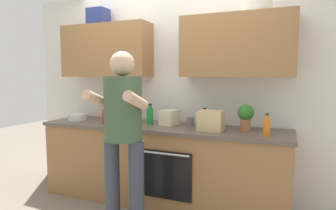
{
  "coord_description": "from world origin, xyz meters",
  "views": [
    {
      "loc": [
        1.31,
        -2.93,
        1.47
      ],
      "look_at": [
        0.14,
        -0.1,
        1.15
      ],
      "focal_mm": 30.65,
      "sensor_mm": 36.0,
      "label": 1
    }
  ],
  "objects_px": {
    "bottle_hotsauce": "(112,112)",
    "bottle_soda": "(150,116)",
    "bottle_water": "(205,120)",
    "grocery_bag_bread": "(211,121)",
    "person_standing": "(123,128)",
    "potted_herb": "(246,115)",
    "bottle_juice": "(267,127)",
    "bottle_wine": "(133,118)",
    "cup_stoneware": "(190,122)",
    "grocery_bag_rice": "(170,117)",
    "bottle_syrup": "(124,114)",
    "grocery_bag_crisps": "(112,116)",
    "mixing_bowl": "(78,117)"
  },
  "relations": [
    {
      "from": "bottle_wine",
      "to": "cup_stoneware",
      "type": "height_order",
      "value": "bottle_wine"
    },
    {
      "from": "bottle_juice",
      "to": "potted_herb",
      "type": "height_order",
      "value": "potted_herb"
    },
    {
      "from": "grocery_bag_rice",
      "to": "bottle_syrup",
      "type": "bearing_deg",
      "value": 173.06
    },
    {
      "from": "bottle_hotsauce",
      "to": "potted_herb",
      "type": "distance_m",
      "value": 1.69
    },
    {
      "from": "grocery_bag_crisps",
      "to": "grocery_bag_rice",
      "type": "bearing_deg",
      "value": 13.75
    },
    {
      "from": "grocery_bag_crisps",
      "to": "bottle_water",
      "type": "bearing_deg",
      "value": 9.1
    },
    {
      "from": "mixing_bowl",
      "to": "grocery_bag_rice",
      "type": "xyz_separation_m",
      "value": [
        1.21,
        0.13,
        0.05
      ]
    },
    {
      "from": "bottle_juice",
      "to": "bottle_wine",
      "type": "height_order",
      "value": "bottle_wine"
    },
    {
      "from": "bottle_water",
      "to": "bottle_juice",
      "type": "xyz_separation_m",
      "value": [
        0.66,
        -0.25,
        0.01
      ]
    },
    {
      "from": "bottle_soda",
      "to": "grocery_bag_rice",
      "type": "distance_m",
      "value": 0.23
    },
    {
      "from": "bottle_syrup",
      "to": "bottle_hotsauce",
      "type": "xyz_separation_m",
      "value": [
        -0.17,
        -0.02,
        0.02
      ]
    },
    {
      "from": "bottle_water",
      "to": "grocery_bag_bread",
      "type": "distance_m",
      "value": 0.22
    },
    {
      "from": "bottle_hotsauce",
      "to": "bottle_soda",
      "type": "height_order",
      "value": "bottle_hotsauce"
    },
    {
      "from": "bottle_water",
      "to": "bottle_soda",
      "type": "height_order",
      "value": "bottle_soda"
    },
    {
      "from": "bottle_juice",
      "to": "bottle_wine",
      "type": "bearing_deg",
      "value": 178.47
    },
    {
      "from": "bottle_syrup",
      "to": "grocery_bag_bread",
      "type": "distance_m",
      "value": 1.21
    },
    {
      "from": "grocery_bag_bread",
      "to": "bottle_soda",
      "type": "bearing_deg",
      "value": 171.37
    },
    {
      "from": "bottle_syrup",
      "to": "bottle_hotsauce",
      "type": "height_order",
      "value": "bottle_hotsauce"
    },
    {
      "from": "person_standing",
      "to": "bottle_soda",
      "type": "distance_m",
      "value": 0.75
    },
    {
      "from": "cup_stoneware",
      "to": "grocery_bag_crisps",
      "type": "xyz_separation_m",
      "value": [
        -0.91,
        -0.18,
        0.04
      ]
    },
    {
      "from": "bottle_water",
      "to": "bottle_soda",
      "type": "bearing_deg",
      "value": -173.29
    },
    {
      "from": "person_standing",
      "to": "bottle_water",
      "type": "height_order",
      "value": "person_standing"
    },
    {
      "from": "potted_herb",
      "to": "bottle_wine",
      "type": "bearing_deg",
      "value": -173.53
    },
    {
      "from": "bottle_soda",
      "to": "cup_stoneware",
      "type": "distance_m",
      "value": 0.47
    },
    {
      "from": "grocery_bag_bread",
      "to": "grocery_bag_crisps",
      "type": "bearing_deg",
      "value": 179.28
    },
    {
      "from": "bottle_wine",
      "to": "grocery_bag_bread",
      "type": "height_order",
      "value": "bottle_wine"
    },
    {
      "from": "grocery_bag_rice",
      "to": "bottle_wine",
      "type": "bearing_deg",
      "value": -151.21
    },
    {
      "from": "person_standing",
      "to": "potted_herb",
      "type": "bearing_deg",
      "value": 37.22
    },
    {
      "from": "grocery_bag_bread",
      "to": "mixing_bowl",
      "type": "bearing_deg",
      "value": 178.41
    },
    {
      "from": "person_standing",
      "to": "bottle_juice",
      "type": "xyz_separation_m",
      "value": [
        1.2,
        0.57,
        -0.01
      ]
    },
    {
      "from": "grocery_bag_bread",
      "to": "potted_herb",
      "type": "bearing_deg",
      "value": 19.46
    },
    {
      "from": "bottle_soda",
      "to": "cup_stoneware",
      "type": "xyz_separation_m",
      "value": [
        0.46,
        0.08,
        -0.05
      ]
    },
    {
      "from": "bottle_juice",
      "to": "mixing_bowl",
      "type": "height_order",
      "value": "bottle_juice"
    },
    {
      "from": "grocery_bag_bread",
      "to": "bottle_water",
      "type": "bearing_deg",
      "value": 121.91
    },
    {
      "from": "bottle_water",
      "to": "bottle_syrup",
      "type": "bearing_deg",
      "value": 176.28
    },
    {
      "from": "bottle_soda",
      "to": "cup_stoneware",
      "type": "height_order",
      "value": "bottle_soda"
    },
    {
      "from": "person_standing",
      "to": "bottle_juice",
      "type": "height_order",
      "value": "person_standing"
    },
    {
      "from": "person_standing",
      "to": "grocery_bag_crisps",
      "type": "relative_size",
      "value": 8.98
    },
    {
      "from": "bottle_water",
      "to": "cup_stoneware",
      "type": "xyz_separation_m",
      "value": [
        -0.17,
        0.01,
        -0.03
      ]
    },
    {
      "from": "cup_stoneware",
      "to": "potted_herb",
      "type": "relative_size",
      "value": 0.36
    },
    {
      "from": "mixing_bowl",
      "to": "bottle_wine",
      "type": "bearing_deg",
      "value": -4.79
    },
    {
      "from": "bottle_hotsauce",
      "to": "bottle_wine",
      "type": "distance_m",
      "value": 0.53
    },
    {
      "from": "bottle_syrup",
      "to": "mixing_bowl",
      "type": "distance_m",
      "value": 0.6
    },
    {
      "from": "potted_herb",
      "to": "grocery_bag_bread",
      "type": "bearing_deg",
      "value": -160.54
    },
    {
      "from": "bottle_juice",
      "to": "bottle_soda",
      "type": "distance_m",
      "value": 1.31
    },
    {
      "from": "bottle_soda",
      "to": "mixing_bowl",
      "type": "distance_m",
      "value": 0.99
    },
    {
      "from": "bottle_syrup",
      "to": "bottle_water",
      "type": "relative_size",
      "value": 0.96
    },
    {
      "from": "potted_herb",
      "to": "bottle_syrup",
      "type": "bearing_deg",
      "value": 174.67
    },
    {
      "from": "bottle_syrup",
      "to": "cup_stoneware",
      "type": "relative_size",
      "value": 2.07
    },
    {
      "from": "person_standing",
      "to": "cup_stoneware",
      "type": "xyz_separation_m",
      "value": [
        0.37,
        0.83,
        -0.05
      ]
    }
  ]
}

